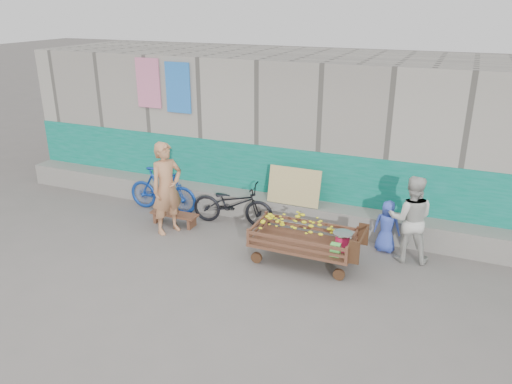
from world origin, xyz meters
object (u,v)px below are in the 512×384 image
at_px(banana_cart, 301,233).
at_px(bicycle_blue, 163,190).
at_px(woman, 410,219).
at_px(bicycle_dark, 233,204).
at_px(vendor_man, 167,188).
at_px(bench, 174,216).
at_px(child, 387,226).

distance_m(banana_cart, bicycle_blue, 3.39).
bearing_deg(woman, bicycle_dark, -11.29).
distance_m(banana_cart, vendor_man, 2.64).
height_order(woman, bicycle_dark, woman).
bearing_deg(banana_cart, woman, 26.17).
xyz_separation_m(woman, bicycle_blue, (-4.83, 0.17, -0.28)).
bearing_deg(woman, bench, -4.51).
distance_m(bicycle_dark, bicycle_blue, 1.58).
xyz_separation_m(vendor_man, woman, (4.20, 0.62, -0.12)).
relative_size(vendor_man, woman, 1.17).
bearing_deg(bicycle_dark, vendor_man, 121.08).
height_order(bench, bicycle_dark, bicycle_dark).
relative_size(bench, woman, 0.64).
bearing_deg(vendor_man, bicycle_blue, 64.03).
height_order(bench, vendor_man, vendor_man).
bearing_deg(bench, vendor_man, -76.13).
distance_m(woman, bicycle_blue, 4.84).
bearing_deg(bicycle_blue, bench, -132.86).
height_order(bench, bicycle_blue, bicycle_blue).
relative_size(woman, bicycle_blue, 0.97).
bearing_deg(bench, bicycle_dark, 24.26).
xyz_separation_m(woman, child, (-0.38, 0.18, -0.28)).
bearing_deg(bicycle_dark, bench, 106.33).
xyz_separation_m(vendor_man, bicycle_blue, (-0.63, 0.79, -0.40)).
bearing_deg(banana_cart, bicycle_blue, 163.72).
xyz_separation_m(woman, bicycle_dark, (-3.25, 0.15, -0.32)).
distance_m(banana_cart, child, 1.54).
relative_size(banana_cart, child, 1.98).
xyz_separation_m(banana_cart, bicycle_blue, (-3.25, 0.95, -0.07)).
bearing_deg(bicycle_blue, banana_cart, -108.33).
bearing_deg(banana_cart, vendor_man, 176.46).
distance_m(woman, child, 0.50).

